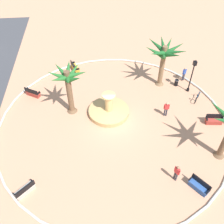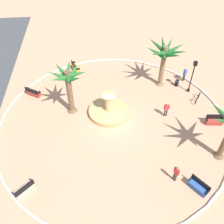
% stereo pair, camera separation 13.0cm
% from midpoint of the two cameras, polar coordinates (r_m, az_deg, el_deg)
% --- Properties ---
extents(ground_plane, '(80.00, 80.00, 0.00)m').
position_cam_midpoint_polar(ground_plane, '(23.98, 0.47, -2.35)').
color(ground_plane, tan).
extents(plaza_curb, '(21.31, 21.31, 0.20)m').
position_cam_midpoint_polar(plaza_curb, '(23.91, 0.47, -2.18)').
color(plaza_curb, silver).
rests_on(plaza_curb, ground).
extents(fountain, '(3.92, 3.92, 2.35)m').
position_cam_midpoint_polar(fountain, '(24.64, -0.56, 0.33)').
color(fountain, tan).
rests_on(fountain, ground).
extents(palm_tree_near_fountain, '(3.63, 3.61, 4.94)m').
position_cam_midpoint_polar(palm_tree_near_fountain, '(23.10, -9.59, 6.76)').
color(palm_tree_near_fountain, brown).
rests_on(palm_tree_near_fountain, ground).
extents(palm_tree_mid_plaza, '(4.29, 4.27, 4.91)m').
position_cam_midpoint_polar(palm_tree_mid_plaza, '(26.71, 11.83, 12.41)').
color(palm_tree_mid_plaza, brown).
rests_on(palm_tree_mid_plaza, ground).
extents(bench_east, '(0.66, 1.64, 1.00)m').
position_cam_midpoint_polar(bench_east, '(25.48, 22.03, -1.90)').
color(bench_east, '#B73D33').
rests_on(bench_east, ground).
extents(bench_west, '(1.45, 1.52, 1.00)m').
position_cam_midpoint_polar(bench_west, '(20.50, -18.83, -16.13)').
color(bench_west, beige).
rests_on(bench_west, ground).
extents(bench_north, '(1.58, 1.37, 1.00)m').
position_cam_midpoint_polar(bench_north, '(20.62, 18.89, -15.59)').
color(bench_north, '#335BA8').
rests_on(bench_north, ground).
extents(bench_southeast, '(1.24, 1.63, 1.00)m').
position_cam_midpoint_polar(bench_southeast, '(27.81, -17.07, 4.12)').
color(bench_southeast, '#B73D33').
rests_on(bench_southeast, ground).
extents(bench_southwest, '(1.67, 1.07, 1.00)m').
position_cam_midpoint_polar(bench_southwest, '(30.52, -8.01, 9.80)').
color(bench_southwest, gold).
rests_on(bench_southwest, ground).
extents(lamppost, '(0.32, 0.32, 3.86)m').
position_cam_midpoint_polar(lamppost, '(27.21, 17.73, 8.12)').
color(lamppost, black).
rests_on(lamppost, ground).
extents(trash_bin, '(0.46, 0.46, 0.73)m').
position_cam_midpoint_polar(trash_bin, '(28.74, 14.41, 6.35)').
color(trash_bin, black).
rests_on(trash_bin, ground).
extents(bicycle_red_frame, '(1.43, 1.05, 0.94)m').
position_cam_midpoint_polar(bicycle_red_frame, '(27.40, 18.74, 3.05)').
color(bicycle_red_frame, black).
rests_on(bicycle_red_frame, ground).
extents(person_cyclist_helmet, '(0.33, 0.48, 1.67)m').
position_cam_midpoint_polar(person_cyclist_helmet, '(29.37, 16.08, 8.25)').
color(person_cyclist_helmet, '#33333D').
rests_on(person_cyclist_helmet, ground).
extents(person_cyclist_photo, '(0.25, 0.52, 1.67)m').
position_cam_midpoint_polar(person_cyclist_photo, '(24.50, 12.22, 0.73)').
color(person_cyclist_photo, '#33333D').
rests_on(person_cyclist_photo, ground).
extents(person_pedestrian_stroll, '(0.47, 0.34, 1.70)m').
position_cam_midpoint_polar(person_pedestrian_stroll, '(20.09, 14.33, -13.04)').
color(person_pedestrian_stroll, '#33333D').
rests_on(person_pedestrian_stroll, ground).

